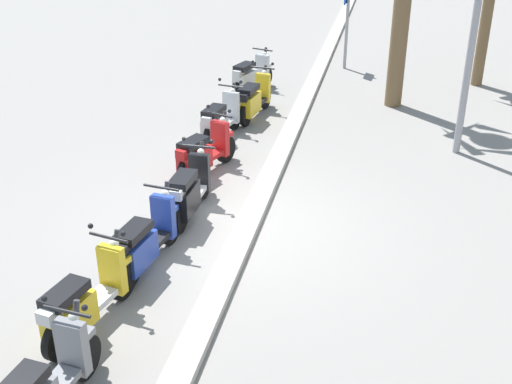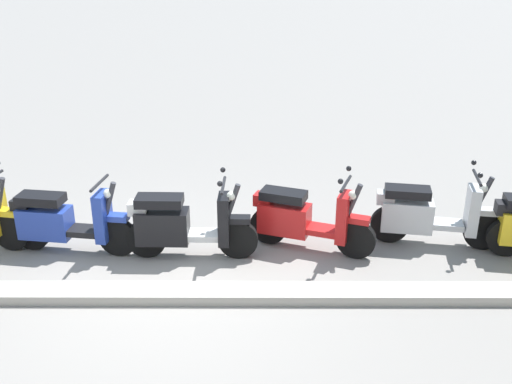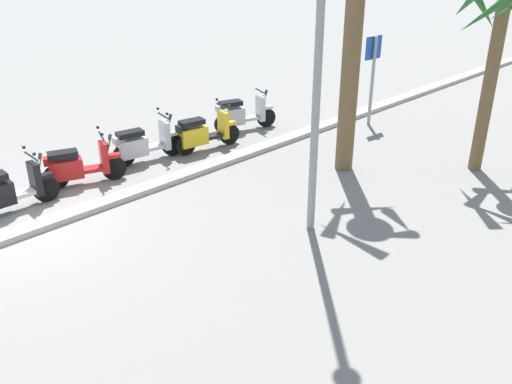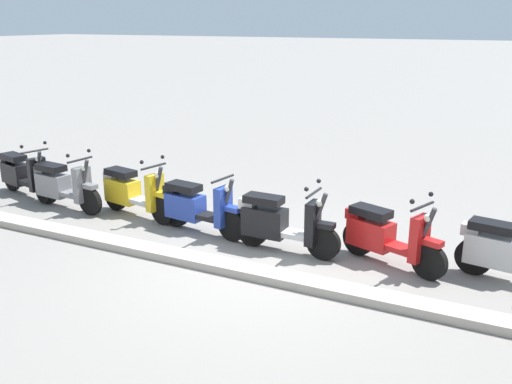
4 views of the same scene
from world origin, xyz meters
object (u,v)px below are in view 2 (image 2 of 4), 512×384
at_px(scooter_red_far_back, 303,219).
at_px(scooter_black_mid_centre, 182,225).
at_px(scooter_silver_last_in_row, 427,214).
at_px(scooter_blue_lead_nearest, 64,221).

distance_m(scooter_red_far_back, scooter_black_mid_centre, 1.61).
bearing_deg(scooter_red_far_back, scooter_black_mid_centre, 8.44).
bearing_deg(scooter_silver_last_in_row, scooter_red_far_back, 4.36).
height_order(scooter_silver_last_in_row, scooter_black_mid_centre, same).
bearing_deg(scooter_silver_last_in_row, scooter_blue_lead_nearest, 2.53).
xyz_separation_m(scooter_silver_last_in_row, scooter_black_mid_centre, (3.28, 0.36, 0.01)).
bearing_deg(scooter_blue_lead_nearest, scooter_silver_last_in_row, -177.47).
bearing_deg(scooter_blue_lead_nearest, scooter_red_far_back, -178.45).
distance_m(scooter_red_far_back, scooter_blue_lead_nearest, 3.17).
relative_size(scooter_silver_last_in_row, scooter_black_mid_centre, 1.01).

